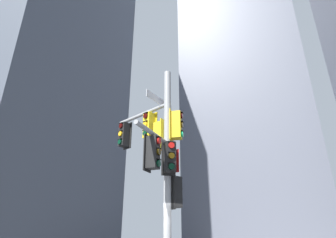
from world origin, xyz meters
name	(u,v)px	position (x,y,z in m)	size (l,w,h in m)	color
building_tower_left	(31,68)	(-14.30, 5.64, 14.38)	(12.13, 12.13, 28.75)	#4C5460
building_mid_block	(243,84)	(1.22, 25.65, 20.51)	(13.78, 13.78, 41.02)	slate
signal_pole_assembly	(160,152)	(-0.30, 0.02, 4.23)	(3.15, 3.43, 7.37)	#9EA0A3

